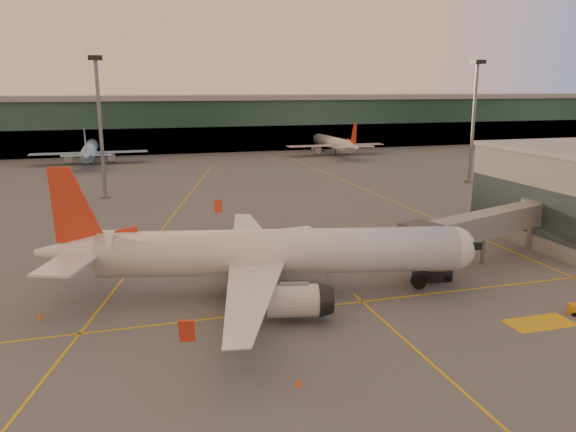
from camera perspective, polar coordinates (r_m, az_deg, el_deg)
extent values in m
plane|color=#4C4F54|center=(49.23, 4.47, -11.35)|extent=(600.00, 600.00, 0.00)
cube|color=gold|center=(53.54, 2.56, -9.25)|extent=(80.00, 0.25, 0.01)
cube|color=gold|center=(89.38, -11.93, -0.37)|extent=(31.30, 115.98, 0.01)
cube|color=gold|center=(122.67, 6.04, 3.45)|extent=(0.25, 160.00, 0.01)
cube|color=gold|center=(44.77, 14.43, -14.36)|extent=(0.25, 30.00, 0.01)
cube|color=gold|center=(54.86, 24.20, -9.88)|extent=(6.00, 3.00, 0.01)
cube|color=#19382D|center=(184.95, -11.40, 8.98)|extent=(400.00, 18.00, 16.00)
cube|color=gray|center=(184.57, -11.53, 11.70)|extent=(400.00, 20.00, 1.60)
cube|color=black|center=(176.83, -11.09, 7.51)|extent=(400.00, 1.00, 8.00)
cube|color=#2D3D47|center=(78.96, 22.66, 0.85)|extent=(0.30, 21.60, 6.00)
cylinder|color=slate|center=(108.18, -18.50, 8.25)|extent=(0.70, 0.70, 25.00)
cube|color=black|center=(108.01, -19.00, 14.96)|extent=(2.40, 2.40, 0.80)
cube|color=slate|center=(109.75, -18.04, 1.87)|extent=(1.60, 1.60, 0.50)
cylinder|color=slate|center=(126.12, 18.30, 8.85)|extent=(0.70, 0.70, 25.00)
cube|color=black|center=(125.97, 18.73, 14.61)|extent=(2.40, 2.40, 0.80)
cube|color=slate|center=(127.46, 17.91, 3.36)|extent=(1.60, 1.60, 0.50)
cylinder|color=silver|center=(55.16, -0.82, -3.63)|extent=(35.02, 11.84, 4.48)
sphere|color=silver|center=(58.71, 16.45, -3.14)|extent=(4.39, 4.39, 4.39)
cube|color=black|center=(59.01, 17.65, -2.58)|extent=(2.59, 3.27, 0.78)
cone|color=silver|center=(57.48, -20.72, -3.46)|extent=(8.39, 5.79, 4.25)
cube|color=silver|center=(53.82, -21.44, -4.49)|extent=(5.90, 8.03, 0.22)
cylinder|color=silver|center=(49.61, 0.62, -8.59)|extent=(5.19, 3.84, 2.91)
cylinder|color=black|center=(53.46, -3.40, -8.13)|extent=(2.30, 1.96, 2.01)
cylinder|color=black|center=(53.24, -3.40, -7.52)|extent=(0.40, 0.40, 1.23)
cube|color=silver|center=(60.87, -19.34, -2.34)|extent=(4.15, 7.48, 0.22)
cylinder|color=silver|center=(62.42, -0.38, -3.99)|extent=(5.19, 3.84, 2.91)
cylinder|color=black|center=(58.93, -3.46, -6.09)|extent=(2.30, 1.96, 2.01)
cylinder|color=black|center=(58.73, -3.47, -5.53)|extent=(0.40, 0.40, 1.23)
cube|color=slate|center=(55.55, -2.14, -5.09)|extent=(11.57, 5.86, 1.79)
cylinder|color=black|center=(58.67, 13.10, -6.51)|extent=(1.57, 1.18, 1.41)
cube|color=slate|center=(68.60, 19.35, -0.79)|extent=(22.29, 10.27, 2.70)
cube|color=#2D3035|center=(60.49, 13.27, -2.19)|extent=(4.36, 4.36, 3.00)
cube|color=#2D3035|center=(62.96, 13.89, -5.01)|extent=(1.60, 2.40, 2.40)
cylinder|color=black|center=(62.32, 14.36, -6.00)|extent=(0.80, 0.40, 0.80)
cylinder|color=black|center=(64.11, 13.36, -5.41)|extent=(0.80, 0.40, 0.80)
cylinder|color=slate|center=(69.35, 19.17, -3.23)|extent=(0.50, 0.50, 3.48)
cylinder|color=slate|center=(78.11, 24.10, 0.43)|extent=(4.40, 4.40, 3.00)
cylinder|color=slate|center=(78.77, 23.90, -1.73)|extent=(2.40, 2.40, 3.48)
cube|color=#BE481B|center=(62.85, 0.27, -5.03)|extent=(3.71, 2.98, 1.60)
cube|color=silver|center=(61.99, 0.01, -2.88)|extent=(6.46, 3.44, 2.98)
cylinder|color=black|center=(61.12, -0.88, -5.88)|extent=(1.00, 0.49, 0.96)
cylinder|color=black|center=(62.63, 2.36, -5.42)|extent=(1.00, 0.49, 0.96)
cylinder|color=black|center=(57.53, 27.06, -8.89)|extent=(0.46, 0.29, 0.43)
cube|color=black|center=(62.43, 14.43, -5.77)|extent=(4.05, 2.56, 1.23)
cube|color=#C37F18|center=(62.17, 14.47, -5.04)|extent=(1.81, 2.00, 1.00)
cylinder|color=black|center=(61.24, 13.56, -6.31)|extent=(0.82, 0.45, 0.78)
cylinder|color=black|center=(62.23, 15.87, -6.13)|extent=(0.82, 0.45, 0.78)
cone|color=#FD4E0D|center=(62.74, 15.65, -6.03)|extent=(0.50, 0.50, 0.64)
cube|color=#FD4E0D|center=(62.84, 15.63, -6.29)|extent=(0.43, 0.43, 0.03)
cone|color=#FD4E0D|center=(55.63, -23.86, -9.23)|extent=(0.43, 0.43, 0.55)
cube|color=#FD4E0D|center=(55.73, -23.84, -9.48)|extent=(0.37, 0.37, 0.03)
cone|color=#FD4E0D|center=(40.61, 1.09, -16.51)|extent=(0.42, 0.42, 0.54)
cube|color=#FD4E0D|center=(40.74, 1.09, -16.82)|extent=(0.37, 0.37, 0.03)
cone|color=#FD4E0D|center=(73.61, -5.57, -2.78)|extent=(0.47, 0.47, 0.60)
cube|color=#FD4E0D|center=(73.68, -5.57, -3.00)|extent=(0.41, 0.41, 0.03)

